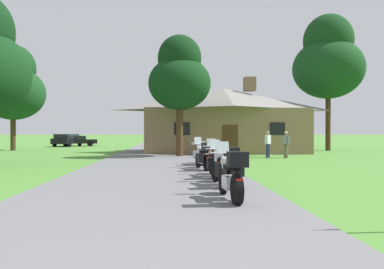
% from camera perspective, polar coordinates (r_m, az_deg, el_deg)
% --- Properties ---
extents(ground_plane, '(500.00, 500.00, 0.00)m').
position_cam_1_polar(ground_plane, '(21.38, -4.89, -3.94)').
color(ground_plane, '#4C8433').
extents(asphalt_driveway, '(6.40, 80.00, 0.06)m').
position_cam_1_polar(asphalt_driveway, '(19.38, -5.03, -4.29)').
color(asphalt_driveway, slate).
rests_on(asphalt_driveway, ground).
extents(motorcycle_silver_nearest_to_camera, '(0.66, 2.08, 1.30)m').
position_cam_1_polar(motorcycle_silver_nearest_to_camera, '(8.78, 5.76, -6.00)').
color(motorcycle_silver_nearest_to_camera, black).
rests_on(motorcycle_silver_nearest_to_camera, asphalt_driveway).
extents(motorcycle_silver_second_in_row, '(0.93, 2.07, 1.30)m').
position_cam_1_polar(motorcycle_silver_second_in_row, '(11.09, 4.88, -4.74)').
color(motorcycle_silver_second_in_row, black).
rests_on(motorcycle_silver_second_in_row, asphalt_driveway).
extents(motorcycle_orange_third_in_row, '(0.76, 2.08, 1.30)m').
position_cam_1_polar(motorcycle_orange_third_in_row, '(13.22, 3.56, -3.92)').
color(motorcycle_orange_third_in_row, black).
rests_on(motorcycle_orange_third_in_row, asphalt_driveway).
extents(motorcycle_white_fourth_in_row, '(0.93, 2.07, 1.30)m').
position_cam_1_polar(motorcycle_white_fourth_in_row, '(15.79, 1.75, -3.23)').
color(motorcycle_white_fourth_in_row, black).
rests_on(motorcycle_white_fourth_in_row, asphalt_driveway).
extents(motorcycle_black_farthest_in_row, '(0.73, 2.08, 1.30)m').
position_cam_1_polar(motorcycle_black_farthest_in_row, '(18.24, 1.22, -2.75)').
color(motorcycle_black_farthest_in_row, black).
rests_on(motorcycle_black_farthest_in_row, asphalt_driveway).
extents(stone_lodge, '(12.88, 7.86, 6.03)m').
position_cam_1_polar(stone_lodge, '(31.18, 4.56, 2.25)').
color(stone_lodge, '#896B4C').
rests_on(stone_lodge, ground).
extents(bystander_gray_shirt_near_lodge, '(0.36, 0.50, 1.67)m').
position_cam_1_polar(bystander_gray_shirt_near_lodge, '(24.59, 13.68, -1.22)').
color(bystander_gray_shirt_near_lodge, '#75664C').
rests_on(bystander_gray_shirt_near_lodge, ground).
extents(bystander_white_shirt_beside_signpost, '(0.44, 0.40, 1.69)m').
position_cam_1_polar(bystander_white_shirt_beside_signpost, '(24.75, 11.12, -1.16)').
color(bystander_white_shirt_beside_signpost, navy).
rests_on(bystander_white_shirt_beside_signpost, ground).
extents(tree_by_lodge_front, '(4.03, 4.03, 7.87)m').
position_cam_1_polar(tree_by_lodge_front, '(25.19, -1.84, 8.57)').
color(tree_by_lodge_front, '#422D19').
rests_on(tree_by_lodge_front, ground).
extents(tree_left_far, '(5.47, 5.47, 9.23)m').
position_cam_1_polar(tree_left_far, '(37.30, -24.89, 6.53)').
color(tree_left_far, '#422D19').
rests_on(tree_left_far, ground).
extents(tree_right_of_lodge, '(6.13, 6.13, 11.90)m').
position_cam_1_polar(tree_right_of_lodge, '(36.36, 19.44, 10.25)').
color(tree_right_of_lodge, '#422D19').
rests_on(tree_right_of_lodge, ground).
extents(parked_black_suv_far_left, '(2.55, 4.84, 1.40)m').
position_cam_1_polar(parked_black_suv_far_left, '(45.79, -17.91, -0.71)').
color(parked_black_suv_far_left, black).
rests_on(parked_black_suv_far_left, ground).
extents(parked_black_sedan_far_left, '(4.45, 2.52, 1.20)m').
position_cam_1_polar(parked_black_sedan_far_left, '(46.21, -16.42, -0.86)').
color(parked_black_sedan_far_left, black).
rests_on(parked_black_sedan_far_left, ground).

